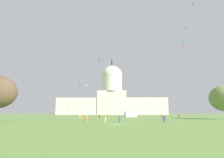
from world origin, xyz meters
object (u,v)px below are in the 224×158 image
Objects in this scene: kite_pink_high at (161,41)px; person_orange_aisle_center at (81,116)px; person_white_near_tree_west at (80,116)px; person_maroon_deep_crowd at (99,117)px; kite_turquoise_high at (187,29)px; kite_magenta_mid at (137,88)px; kite_black_low at (79,99)px; kite_red_mid at (80,86)px; person_tan_front_right at (164,116)px; person_teal_mid_left at (162,116)px; kite_orange_mid at (104,78)px; person_tan_back_right at (105,119)px; person_denim_front_left at (120,120)px; event_tent at (130,111)px; kite_green_mid at (183,42)px; kite_lime_high at (107,67)px; kite_blue_high at (192,5)px; kite_violet_mid at (99,62)px; person_maroon_lawn_far_left at (179,116)px; person_teal_mid_center at (119,117)px; kite_white_mid at (87,85)px; kite_cyan_high at (84,68)px; person_orange_lawn_far_right at (87,119)px; capitol_building at (112,98)px; tree_east_far at (224,98)px; person_navy_back_left at (165,117)px; person_purple_edge_east at (164,119)px.

person_orange_aisle_center is at bearing -96.80° from kite_pink_high.
person_white_near_tree_west is 11.66m from person_maroon_deep_crowd.
kite_turquoise_high reaches higher than kite_magenta_mid.
kite_red_mid is at bearing 112.64° from kite_black_low.
person_orange_aisle_center is 41.34m from person_tan_front_right.
person_teal_mid_left is 0.54× the size of kite_orange_mid.
person_denim_front_left is at bearing 15.75° from person_tan_back_right.
kite_pink_high reaches higher than event_tent.
kite_green_mid is at bearing -94.67° from person_white_near_tree_west.
event_tent is 89.30m from kite_lime_high.
kite_blue_high is at bearing -95.38° from kite_green_mid.
kite_pink_high reaches higher than kite_orange_mid.
kite_turquoise_high is at bearing 115.49° from kite_violet_mid.
person_maroon_lawn_far_left is (43.63, 0.25, -0.02)m from person_white_near_tree_west.
person_orange_aisle_center is at bearing 144.28° from person_denim_front_left.
kite_turquoise_high is (2.60, -42.61, -10.35)m from kite_pink_high.
kite_blue_high is at bearing 82.14° from person_denim_front_left.
person_denim_front_left is at bearing 90.16° from person_teal_mid_left.
person_tan_front_right is 88.68m from kite_orange_mid.
person_teal_mid_center is 1.00× the size of person_tan_back_right.
kite_blue_high is at bearing 49.90° from kite_magenta_mid.
kite_white_mid reaches higher than person_maroon_lawn_far_left.
person_maroon_deep_crowd is at bearing -65.00° from person_maroon_lawn_far_left.
kite_orange_mid is (-25.46, 34.46, 13.55)m from kite_magenta_mid.
person_teal_mid_left reaches higher than person_teal_mid_center.
person_tan_front_right is 0.79× the size of kite_cyan_high.
kite_turquoise_high reaches higher than person_orange_aisle_center.
person_orange_lawn_far_right is 41.29m from kite_violet_mid.
person_maroon_lawn_far_left is at bearing 63.56° from kite_red_mid.
person_teal_mid_center is 22.57m from person_tan_back_right.
kite_blue_high is (37.76, 38.98, 50.73)m from person_tan_back_right.
capitol_building is 160.08m from person_teal_mid_center.
tree_east_far is 30.04m from person_teal_mid_left.
person_navy_back_left is at bearing -77.16° from person_maroon_deep_crowd.
person_teal_mid_center is 0.83× the size of kite_cyan_high.
person_tan_front_right is 0.39× the size of kite_magenta_mid.
kite_turquoise_high is at bearing -72.89° from capitol_building.
person_orange_lawn_far_right is at bearing -164.40° from person_white_near_tree_west.
person_teal_mid_center is 75.24m from kite_magenta_mid.
person_purple_edge_east is at bearing -107.21° from person_maroon_deep_crowd.
kite_orange_mid reaches higher than person_white_near_tree_west.
kite_green_mid is (43.92, -0.20, 31.71)m from person_orange_aisle_center.
kite_black_low is at bearing 150.06° from person_purple_edge_east.
person_maroon_deep_crowd is at bearing -124.92° from person_white_near_tree_west.
kite_black_low is at bearing 14.90° from kite_green_mid.
kite_green_mid is at bearing 69.75° from person_tan_front_right.
event_tent reaches higher than person_purple_edge_east.
person_purple_edge_east is at bearing 104.51° from kite_lime_high.
kite_cyan_high is at bearing 172.06° from kite_pink_high.
kite_red_mid is (-45.00, 32.88, 18.58)m from person_teal_mid_left.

